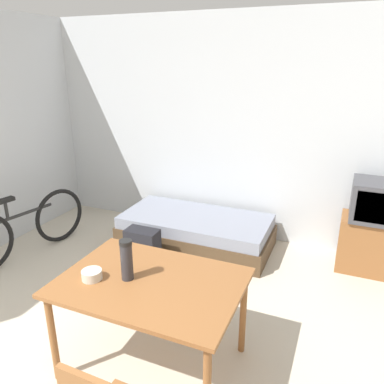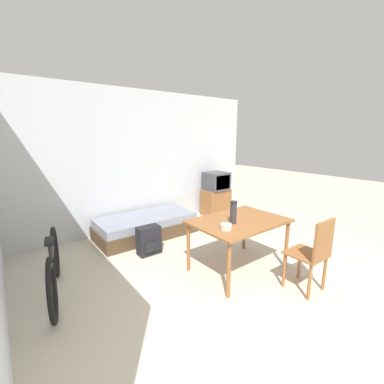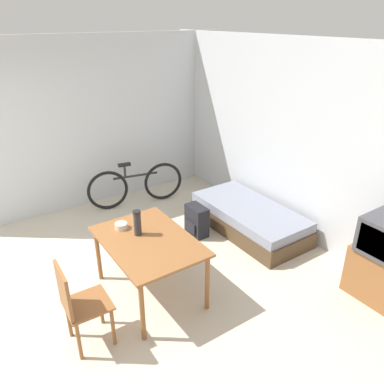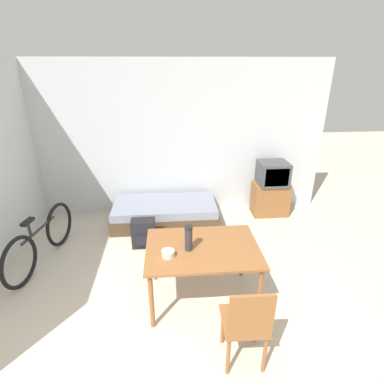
{
  "view_description": "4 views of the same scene",
  "coord_description": "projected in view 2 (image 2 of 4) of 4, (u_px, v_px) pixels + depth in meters",
  "views": [
    {
      "loc": [
        1.47,
        -0.74,
        2.17
      ],
      "look_at": [
        0.26,
        2.11,
        1.07
      ],
      "focal_mm": 35.0,
      "sensor_mm": 36.0,
      "label": 1
    },
    {
      "loc": [
        -2.18,
        -1.05,
        1.85
      ],
      "look_at": [
        0.08,
        1.93,
        1.02
      ],
      "focal_mm": 24.0,
      "sensor_mm": 36.0,
      "label": 2
    },
    {
      "loc": [
        3.46,
        -0.33,
        2.92
      ],
      "look_at": [
        0.06,
        1.96,
        0.99
      ],
      "focal_mm": 35.0,
      "sensor_mm": 36.0,
      "label": 3
    },
    {
      "loc": [
        -0.01,
        -1.6,
        2.62
      ],
      "look_at": [
        0.29,
        2.17,
        0.97
      ],
      "focal_mm": 28.0,
      "sensor_mm": 36.0,
      "label": 4
    }
  ],
  "objects": [
    {
      "name": "tv",
      "position": [
        216.0,
        194.0,
        6.03
      ],
      "size": [
        0.64,
        0.46,
        1.01
      ],
      "color": "brown",
      "rests_on": "ground_plane"
    },
    {
      "name": "dining_table",
      "position": [
        239.0,
        225.0,
        3.49
      ],
      "size": [
        1.26,
        0.89,
        0.72
      ],
      "color": "brown",
      "rests_on": "ground_plane"
    },
    {
      "name": "wooden_chair",
      "position": [
        314.0,
        252.0,
        2.99
      ],
      "size": [
        0.42,
        0.42,
        0.93
      ],
      "color": "brown",
      "rests_on": "ground_plane"
    },
    {
      "name": "ground_plane",
      "position": [
        305.0,
        329.0,
        2.51
      ],
      "size": [
        20.0,
        20.0,
        0.0
      ],
      "primitive_type": "plane",
      "color": "beige"
    },
    {
      "name": "backpack",
      "position": [
        149.0,
        240.0,
        4.04
      ],
      "size": [
        0.36,
        0.23,
        0.45
      ],
      "color": "black",
      "rests_on": "ground_plane"
    },
    {
      "name": "mate_bowl",
      "position": [
        226.0,
        227.0,
        3.13
      ],
      "size": [
        0.14,
        0.14,
        0.07
      ],
      "color": "beige",
      "rests_on": "dining_table"
    },
    {
      "name": "bicycle",
      "position": [
        54.0,
        267.0,
        2.98
      ],
      "size": [
        0.37,
        1.6,
        0.76
      ],
      "color": "black",
      "rests_on": "ground_plane"
    },
    {
      "name": "wall_back",
      "position": [
        136.0,
        161.0,
        5.05
      ],
      "size": [
        5.6,
        0.06,
        2.7
      ],
      "color": "silver",
      "rests_on": "ground_plane"
    },
    {
      "name": "daybed",
      "position": [
        146.0,
        226.0,
        4.81
      ],
      "size": [
        1.81,
        0.88,
        0.38
      ],
      "color": "#4C3823",
      "rests_on": "ground_plane"
    },
    {
      "name": "thermos_flask",
      "position": [
        233.0,
        211.0,
        3.32
      ],
      "size": [
        0.09,
        0.09,
        0.3
      ],
      "color": "#2D2D33",
      "rests_on": "dining_table"
    }
  ]
}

